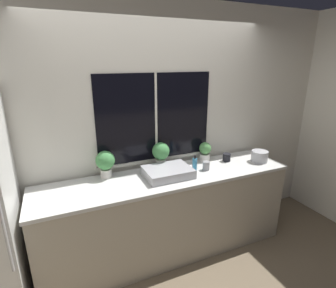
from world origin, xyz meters
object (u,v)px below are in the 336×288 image
(mug_grey, at_px, (206,166))
(kettle, at_px, (260,156))
(potted_plant_right, at_px, (205,151))
(potted_plant_center, at_px, (161,153))
(mug_black, at_px, (227,157))
(soap_bottle, at_px, (195,164))
(potted_plant_left, at_px, (105,162))
(sink, at_px, (168,172))

(mug_grey, height_order, kettle, kettle)
(potted_plant_right, bearing_deg, potted_plant_center, 180.00)
(mug_grey, height_order, mug_black, mug_grey)
(mug_black, height_order, kettle, kettle)
(soap_bottle, height_order, kettle, soap_bottle)
(soap_bottle, height_order, mug_grey, soap_bottle)
(potted_plant_left, relative_size, kettle, 1.48)
(potted_plant_left, height_order, kettle, potted_plant_left)
(potted_plant_left, height_order, soap_bottle, potted_plant_left)
(sink, bearing_deg, potted_plant_center, 85.59)
(mug_grey, bearing_deg, potted_plant_center, 149.08)
(sink, bearing_deg, mug_grey, -3.26)
(potted_plant_center, distance_m, mug_black, 0.82)
(potted_plant_center, height_order, potted_plant_right, potted_plant_center)
(potted_plant_center, xyz_separation_m, mug_black, (0.80, -0.13, -0.13))
(potted_plant_right, bearing_deg, mug_grey, -118.63)
(potted_plant_left, relative_size, mug_black, 3.03)
(sink, distance_m, mug_black, 0.82)
(potted_plant_left, distance_m, mug_grey, 1.08)
(soap_bottle, distance_m, mug_grey, 0.13)
(potted_plant_center, distance_m, kettle, 1.19)
(soap_bottle, bearing_deg, potted_plant_center, 146.03)
(potted_plant_left, xyz_separation_m, potted_plant_right, (1.18, 0.00, -0.05))
(potted_plant_right, relative_size, mug_grey, 2.29)
(sink, bearing_deg, kettle, -3.04)
(potted_plant_center, bearing_deg, mug_black, -9.01)
(kettle, bearing_deg, potted_plant_center, 165.61)
(potted_plant_left, bearing_deg, soap_bottle, -12.88)
(potted_plant_right, relative_size, soap_bottle, 1.30)
(mug_black, relative_size, kettle, 0.49)
(potted_plant_left, relative_size, soap_bottle, 1.64)
(soap_bottle, bearing_deg, kettle, -5.71)
(mug_grey, bearing_deg, potted_plant_left, 166.07)
(sink, xyz_separation_m, kettle, (1.16, -0.06, 0.02))
(potted_plant_right, xyz_separation_m, kettle, (0.58, -0.29, -0.05))
(soap_bottle, xyz_separation_m, mug_grey, (0.12, -0.05, -0.02))
(mug_black, bearing_deg, potted_plant_left, 174.87)
(sink, relative_size, mug_grey, 4.89)
(potted_plant_center, xyz_separation_m, mug_grey, (0.43, -0.26, -0.13))
(potted_plant_left, height_order, potted_plant_center, potted_plant_center)
(sink, xyz_separation_m, potted_plant_center, (0.02, 0.23, 0.13))
(soap_bottle, bearing_deg, potted_plant_right, 39.23)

